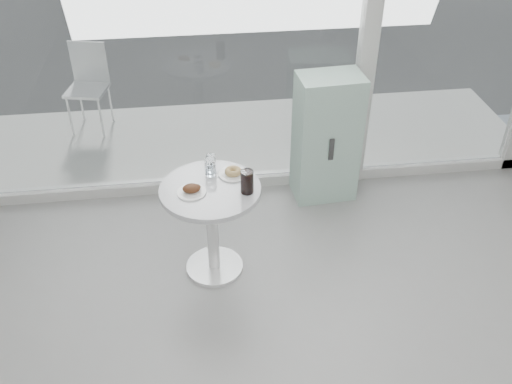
{
  "coord_description": "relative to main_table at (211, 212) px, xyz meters",
  "views": [
    {
      "loc": [
        -0.59,
        -1.37,
        3.1
      ],
      "look_at": [
        -0.2,
        1.7,
        0.85
      ],
      "focal_mm": 40.0,
      "sensor_mm": 36.0,
      "label": 1
    }
  ],
  "objects": [
    {
      "name": "storefront",
      "position": [
        0.57,
        1.1,
        1.16
      ],
      "size": [
        5.0,
        0.14,
        3.0
      ],
      "color": "silver",
      "rests_on": "ground"
    },
    {
      "name": "plate_donut",
      "position": [
        0.18,
        0.14,
        0.24
      ],
      "size": [
        0.21,
        0.21,
        0.05
      ],
      "color": "white",
      "rests_on": "main_table"
    },
    {
      "name": "water_tumbler_b",
      "position": [
        0.03,
        0.25,
        0.27
      ],
      "size": [
        0.07,
        0.07,
        0.11
      ],
      "color": "white",
      "rests_on": "main_table"
    },
    {
      "name": "cola_glass",
      "position": [
        0.25,
        -0.08,
        0.3
      ],
      "size": [
        0.09,
        0.09,
        0.17
      ],
      "color": "white",
      "rests_on": "main_table"
    },
    {
      "name": "room_shell",
      "position": [
        0.5,
        -2.46,
        1.36
      ],
      "size": [
        6.0,
        6.0,
        6.0
      ],
      "color": "white",
      "rests_on": "ground"
    },
    {
      "name": "patio_chair",
      "position": [
        -1.13,
        2.36,
        0.01
      ],
      "size": [
        0.46,
        0.46,
        0.89
      ],
      "rotation": [
        0.0,
        0.0,
        -0.23
      ],
      "color": "white",
      "rests_on": "patio_deck"
    },
    {
      "name": "plate_fritter",
      "position": [
        -0.13,
        -0.05,
        0.25
      ],
      "size": [
        0.2,
        0.2,
        0.07
      ],
      "color": "white",
      "rests_on": "main_table"
    },
    {
      "name": "main_table",
      "position": [
        0.0,
        0.0,
        0.0
      ],
      "size": [
        0.72,
        0.72,
        0.77
      ],
      "color": "white",
      "rests_on": "ground"
    },
    {
      "name": "patio_deck",
      "position": [
        0.5,
        1.9,
        -0.53
      ],
      "size": [
        5.6,
        1.6,
        0.05
      ],
      "primitive_type": "cube",
      "color": "beige",
      "rests_on": "ground"
    },
    {
      "name": "water_tumbler_a",
      "position": [
        0.02,
        0.16,
        0.28
      ],
      "size": [
        0.08,
        0.08,
        0.13
      ],
      "color": "white",
      "rests_on": "main_table"
    },
    {
      "name": "mint_cabinet",
      "position": [
        1.05,
        0.88,
        0.03
      ],
      "size": [
        0.56,
        0.4,
        1.16
      ],
      "rotation": [
        0.0,
        0.0,
        0.07
      ],
      "color": "#95BEAB",
      "rests_on": "ground"
    }
  ]
}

